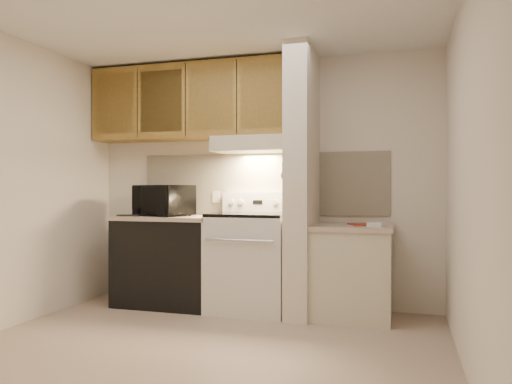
% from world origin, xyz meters
% --- Properties ---
extents(floor, '(3.60, 3.60, 0.00)m').
position_xyz_m(floor, '(0.00, 0.00, 0.00)').
color(floor, tan).
rests_on(floor, ground).
extents(ceiling, '(3.60, 3.60, 0.00)m').
position_xyz_m(ceiling, '(0.00, 0.00, 2.50)').
color(ceiling, white).
rests_on(ceiling, wall_back).
extents(wall_back, '(3.60, 2.50, 0.02)m').
position_xyz_m(wall_back, '(0.00, 1.50, 1.25)').
color(wall_back, silver).
rests_on(wall_back, floor).
extents(wall_left, '(0.02, 3.00, 2.50)m').
position_xyz_m(wall_left, '(-1.80, 0.00, 1.25)').
color(wall_left, silver).
rests_on(wall_left, floor).
extents(wall_right, '(0.02, 3.00, 2.50)m').
position_xyz_m(wall_right, '(1.80, 0.00, 1.25)').
color(wall_right, silver).
rests_on(wall_right, floor).
extents(backsplash, '(2.60, 0.02, 0.63)m').
position_xyz_m(backsplash, '(0.00, 1.49, 1.24)').
color(backsplash, white).
rests_on(backsplash, wall_back).
extents(range_body, '(0.76, 0.65, 0.92)m').
position_xyz_m(range_body, '(0.00, 1.16, 0.46)').
color(range_body, silver).
rests_on(range_body, floor).
extents(oven_window, '(0.50, 0.01, 0.30)m').
position_xyz_m(oven_window, '(0.00, 0.84, 0.50)').
color(oven_window, black).
rests_on(oven_window, range_body).
extents(oven_handle, '(0.65, 0.02, 0.02)m').
position_xyz_m(oven_handle, '(0.00, 0.80, 0.72)').
color(oven_handle, silver).
rests_on(oven_handle, range_body).
extents(cooktop, '(0.74, 0.64, 0.03)m').
position_xyz_m(cooktop, '(0.00, 1.16, 0.94)').
color(cooktop, black).
rests_on(cooktop, range_body).
extents(range_backguard, '(0.76, 0.08, 0.20)m').
position_xyz_m(range_backguard, '(0.00, 1.44, 1.05)').
color(range_backguard, silver).
rests_on(range_backguard, range_body).
extents(range_display, '(0.10, 0.01, 0.04)m').
position_xyz_m(range_display, '(0.00, 1.40, 1.05)').
color(range_display, black).
rests_on(range_display, range_backguard).
extents(range_knob_left_outer, '(0.05, 0.02, 0.05)m').
position_xyz_m(range_knob_left_outer, '(-0.28, 1.40, 1.05)').
color(range_knob_left_outer, silver).
rests_on(range_knob_left_outer, range_backguard).
extents(range_knob_left_inner, '(0.05, 0.02, 0.05)m').
position_xyz_m(range_knob_left_inner, '(-0.18, 1.40, 1.05)').
color(range_knob_left_inner, silver).
rests_on(range_knob_left_inner, range_backguard).
extents(range_knob_right_inner, '(0.05, 0.02, 0.05)m').
position_xyz_m(range_knob_right_inner, '(0.18, 1.40, 1.05)').
color(range_knob_right_inner, silver).
rests_on(range_knob_right_inner, range_backguard).
extents(range_knob_right_outer, '(0.05, 0.02, 0.05)m').
position_xyz_m(range_knob_right_outer, '(0.28, 1.40, 1.05)').
color(range_knob_right_outer, silver).
rests_on(range_knob_right_outer, range_backguard).
extents(dishwasher_front, '(1.00, 0.63, 0.87)m').
position_xyz_m(dishwasher_front, '(-0.88, 1.17, 0.43)').
color(dishwasher_front, black).
rests_on(dishwasher_front, floor).
extents(left_countertop, '(1.04, 0.67, 0.04)m').
position_xyz_m(left_countertop, '(-0.88, 1.17, 0.89)').
color(left_countertop, '#BEA590').
rests_on(left_countertop, dishwasher_front).
extents(spoon_rest, '(0.24, 0.11, 0.02)m').
position_xyz_m(spoon_rest, '(-1.22, 0.97, 0.92)').
color(spoon_rest, black).
rests_on(spoon_rest, left_countertop).
extents(teal_jar, '(0.11, 0.11, 0.11)m').
position_xyz_m(teal_jar, '(-1.09, 1.23, 0.97)').
color(teal_jar, '#1D5C5D').
rests_on(teal_jar, left_countertop).
extents(outlet, '(0.08, 0.01, 0.12)m').
position_xyz_m(outlet, '(-0.48, 1.48, 1.10)').
color(outlet, beige).
rests_on(outlet, backsplash).
extents(microwave, '(0.67, 0.56, 0.31)m').
position_xyz_m(microwave, '(-0.93, 1.15, 1.07)').
color(microwave, black).
rests_on(microwave, left_countertop).
extents(partition_pillar, '(0.22, 0.70, 2.50)m').
position_xyz_m(partition_pillar, '(0.51, 1.15, 1.25)').
color(partition_pillar, beige).
rests_on(partition_pillar, floor).
extents(pillar_trim, '(0.01, 0.70, 0.04)m').
position_xyz_m(pillar_trim, '(0.39, 1.15, 1.30)').
color(pillar_trim, olive).
rests_on(pillar_trim, partition_pillar).
extents(knife_strip, '(0.02, 0.42, 0.04)m').
position_xyz_m(knife_strip, '(0.39, 1.10, 1.32)').
color(knife_strip, black).
rests_on(knife_strip, partition_pillar).
extents(knife_blade_a, '(0.01, 0.03, 0.16)m').
position_xyz_m(knife_blade_a, '(0.38, 0.94, 1.22)').
color(knife_blade_a, silver).
rests_on(knife_blade_a, knife_strip).
extents(knife_handle_a, '(0.02, 0.02, 0.10)m').
position_xyz_m(knife_handle_a, '(0.38, 0.94, 1.37)').
color(knife_handle_a, black).
rests_on(knife_handle_a, knife_strip).
extents(knife_blade_b, '(0.01, 0.04, 0.18)m').
position_xyz_m(knife_blade_b, '(0.38, 1.01, 1.21)').
color(knife_blade_b, silver).
rests_on(knife_blade_b, knife_strip).
extents(knife_handle_b, '(0.02, 0.02, 0.10)m').
position_xyz_m(knife_handle_b, '(0.38, 1.02, 1.37)').
color(knife_handle_b, black).
rests_on(knife_handle_b, knife_strip).
extents(knife_blade_c, '(0.01, 0.04, 0.20)m').
position_xyz_m(knife_blade_c, '(0.38, 1.11, 1.20)').
color(knife_blade_c, silver).
rests_on(knife_blade_c, knife_strip).
extents(knife_handle_c, '(0.02, 0.02, 0.10)m').
position_xyz_m(knife_handle_c, '(0.38, 1.09, 1.37)').
color(knife_handle_c, black).
rests_on(knife_handle_c, knife_strip).
extents(knife_blade_d, '(0.01, 0.04, 0.16)m').
position_xyz_m(knife_blade_d, '(0.38, 1.19, 1.22)').
color(knife_blade_d, silver).
rests_on(knife_blade_d, knife_strip).
extents(knife_handle_d, '(0.02, 0.02, 0.10)m').
position_xyz_m(knife_handle_d, '(0.38, 1.19, 1.37)').
color(knife_handle_d, black).
rests_on(knife_handle_d, knife_strip).
extents(knife_blade_e, '(0.01, 0.04, 0.18)m').
position_xyz_m(knife_blade_e, '(0.38, 1.26, 1.21)').
color(knife_blade_e, silver).
rests_on(knife_blade_e, knife_strip).
extents(knife_handle_e, '(0.02, 0.02, 0.10)m').
position_xyz_m(knife_handle_e, '(0.38, 1.25, 1.37)').
color(knife_handle_e, black).
rests_on(knife_handle_e, knife_strip).
extents(oven_mitt, '(0.03, 0.10, 0.24)m').
position_xyz_m(oven_mitt, '(0.38, 1.32, 1.14)').
color(oven_mitt, slate).
rests_on(oven_mitt, partition_pillar).
extents(right_cab_base, '(0.70, 0.60, 0.81)m').
position_xyz_m(right_cab_base, '(0.97, 1.15, 0.40)').
color(right_cab_base, beige).
rests_on(right_cab_base, floor).
extents(right_countertop, '(0.74, 0.64, 0.04)m').
position_xyz_m(right_countertop, '(0.97, 1.15, 0.83)').
color(right_countertop, '#BEA590').
rests_on(right_countertop, right_cab_base).
extents(red_folder, '(0.33, 0.37, 0.01)m').
position_xyz_m(red_folder, '(1.07, 1.21, 0.86)').
color(red_folder, '#9E3021').
rests_on(red_folder, right_countertop).
extents(white_box, '(0.16, 0.14, 0.04)m').
position_xyz_m(white_box, '(1.19, 1.05, 0.87)').
color(white_box, white).
rests_on(white_box, right_countertop).
extents(range_hood, '(0.78, 0.44, 0.15)m').
position_xyz_m(range_hood, '(0.00, 1.28, 1.62)').
color(range_hood, beige).
rests_on(range_hood, upper_cabinets).
extents(hood_lip, '(0.78, 0.04, 0.06)m').
position_xyz_m(hood_lip, '(0.00, 1.07, 1.58)').
color(hood_lip, beige).
rests_on(hood_lip, range_hood).
extents(upper_cabinets, '(2.18, 0.33, 0.77)m').
position_xyz_m(upper_cabinets, '(-0.69, 1.32, 2.08)').
color(upper_cabinets, olive).
rests_on(upper_cabinets, wall_back).
extents(cab_door_a, '(0.46, 0.01, 0.63)m').
position_xyz_m(cab_door_a, '(-1.51, 1.17, 2.08)').
color(cab_door_a, olive).
rests_on(cab_door_a, upper_cabinets).
extents(cab_gap_a, '(0.01, 0.01, 0.73)m').
position_xyz_m(cab_gap_a, '(-1.23, 1.16, 2.08)').
color(cab_gap_a, black).
rests_on(cab_gap_a, upper_cabinets).
extents(cab_door_b, '(0.46, 0.01, 0.63)m').
position_xyz_m(cab_door_b, '(-0.96, 1.17, 2.08)').
color(cab_door_b, olive).
rests_on(cab_door_b, upper_cabinets).
extents(cab_gap_b, '(0.01, 0.01, 0.73)m').
position_xyz_m(cab_gap_b, '(-0.69, 1.16, 2.08)').
color(cab_gap_b, black).
rests_on(cab_gap_b, upper_cabinets).
extents(cab_door_c, '(0.46, 0.01, 0.63)m').
position_xyz_m(cab_door_c, '(-0.42, 1.17, 2.08)').
color(cab_door_c, olive).
rests_on(cab_door_c, upper_cabinets).
extents(cab_gap_c, '(0.01, 0.01, 0.73)m').
position_xyz_m(cab_gap_c, '(-0.14, 1.16, 2.08)').
color(cab_gap_c, black).
rests_on(cab_gap_c, upper_cabinets).
extents(cab_door_d, '(0.46, 0.01, 0.63)m').
position_xyz_m(cab_door_d, '(0.13, 1.17, 2.08)').
color(cab_door_d, olive).
rests_on(cab_door_d, upper_cabinets).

